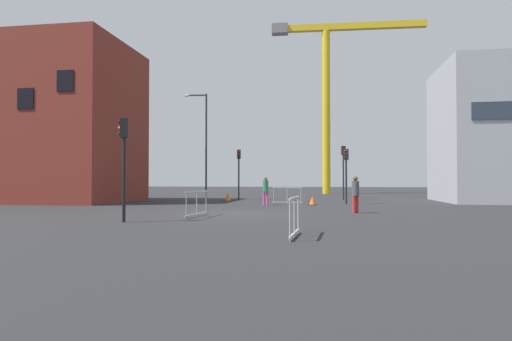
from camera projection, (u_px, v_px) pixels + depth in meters
The scene contains 15 objects.
ground at pixel (238, 214), 20.04m from camera, with size 160.00×160.00×0.00m, color #28282B.
brick_building at pixel (66, 124), 31.29m from camera, with size 8.83×8.62×11.12m.
construction_crane at pixel (330, 77), 49.36m from camera, with size 17.06×1.67×19.27m.
streetlamp_tall at pixel (204, 138), 33.89m from camera, with size 1.79×0.36×8.19m.
traffic_light_near at pixel (124, 152), 16.12m from camera, with size 0.39×0.31×3.80m.
traffic_light_corner at pixel (343, 164), 34.09m from camera, with size 0.39×0.32×4.18m.
traffic_light_crosswalk at pixel (346, 167), 28.37m from camera, with size 0.34×0.39×3.55m.
traffic_light_median at pixel (239, 166), 33.75m from camera, with size 0.33×0.39×3.87m.
pedestrian_walking at pixel (355, 192), 20.47m from camera, with size 0.34×0.34×1.71m.
pedestrian_waiting at pixel (266, 189), 26.70m from camera, with size 0.34×0.34×1.75m.
safety_barrier_rear at pixel (294, 216), 11.84m from camera, with size 0.17×1.92×1.08m.
safety_barrier_front at pixel (287, 195), 28.60m from camera, with size 1.97×0.07×1.08m.
safety_barrier_mid_span at pixel (197, 203), 18.46m from camera, with size 0.27×2.44×1.08m.
traffic_cone_by_barrier at pixel (228, 197), 32.28m from camera, with size 0.63×0.63×0.63m.
traffic_cone_orange at pixel (312, 201), 27.11m from camera, with size 0.54×0.54×0.55m.
Camera 1 is at (3.97, -19.70, 1.54)m, focal length 30.89 mm.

